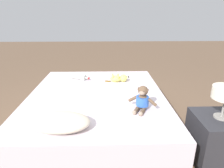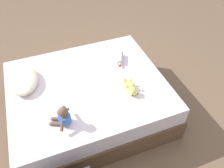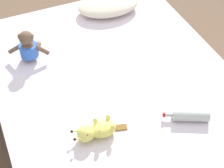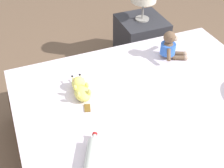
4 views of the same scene
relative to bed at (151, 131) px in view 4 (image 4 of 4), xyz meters
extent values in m
plane|color=brown|center=(0.00, 0.00, -0.26)|extent=(16.00, 16.00, 0.00)
cube|color=brown|center=(0.00, 0.00, -0.11)|extent=(1.58, 1.87, 0.29)
cube|color=silver|center=(0.00, 0.00, 0.15)|extent=(1.53, 1.82, 0.24)
ellipsoid|color=brown|center=(-0.46, 0.36, 0.34)|extent=(0.14, 0.14, 0.15)
cylinder|color=blue|center=(-0.46, 0.36, 0.35)|extent=(0.16, 0.16, 0.09)
sphere|color=brown|center=(-0.46, 0.36, 0.45)|extent=(0.10, 0.10, 0.10)
ellipsoid|color=gray|center=(-0.44, 0.39, 0.45)|extent=(0.08, 0.07, 0.04)
sphere|color=black|center=(-0.46, 0.40, 0.46)|extent=(0.01, 0.01, 0.01)
sphere|color=black|center=(-0.43, 0.38, 0.46)|extent=(0.01, 0.01, 0.01)
cylinder|color=brown|center=(-0.50, 0.38, 0.47)|extent=(0.02, 0.03, 0.03)
cylinder|color=brown|center=(-0.42, 0.34, 0.47)|extent=(0.02, 0.03, 0.03)
cylinder|color=brown|center=(-0.55, 0.40, 0.35)|extent=(0.10, 0.07, 0.08)
cylinder|color=brown|center=(-0.38, 0.31, 0.35)|extent=(0.10, 0.07, 0.08)
cylinder|color=brown|center=(-0.45, 0.45, 0.29)|extent=(0.08, 0.11, 0.04)
cylinder|color=brown|center=(-0.39, 0.43, 0.29)|extent=(0.08, 0.11, 0.04)
sphere|color=gray|center=(-0.43, 0.50, 0.29)|extent=(0.04, 0.04, 0.04)
sphere|color=gray|center=(-0.37, 0.47, 0.29)|extent=(0.04, 0.04, 0.04)
ellipsoid|color=#EAE066|center=(-0.24, -0.43, 0.31)|extent=(0.15, 0.12, 0.08)
sphere|color=#EAE066|center=(-0.34, -0.43, 0.32)|extent=(0.10, 0.10, 0.10)
cone|color=#EAE066|center=(-0.39, -0.46, 0.33)|extent=(0.06, 0.03, 0.05)
sphere|color=black|center=(-0.42, -0.45, 0.34)|extent=(0.02, 0.02, 0.02)
cone|color=#EAE066|center=(-0.39, -0.40, 0.33)|extent=(0.06, 0.03, 0.05)
sphere|color=black|center=(-0.41, -0.40, 0.34)|extent=(0.02, 0.02, 0.02)
sphere|color=red|center=(-0.34, -0.46, 0.35)|extent=(0.02, 0.02, 0.02)
sphere|color=red|center=(-0.34, -0.40, 0.35)|extent=(0.02, 0.02, 0.02)
ellipsoid|color=#EAE066|center=(-0.27, -0.47, 0.35)|extent=(0.03, 0.03, 0.05)
ellipsoid|color=#EAE066|center=(-0.27, -0.39, 0.35)|extent=(0.03, 0.03, 0.05)
ellipsoid|color=#EAE066|center=(-0.20, -0.47, 0.35)|extent=(0.03, 0.03, 0.05)
ellipsoid|color=#EAE066|center=(-0.19, -0.40, 0.35)|extent=(0.03, 0.03, 0.05)
cube|color=brown|center=(-0.13, -0.44, 0.27)|extent=(0.08, 0.06, 0.01)
cylinder|color=#B7BCB2|center=(0.27, -0.54, 0.30)|extent=(0.22, 0.16, 0.07)
cylinder|color=#B7BCB2|center=(0.15, -0.49, 0.30)|extent=(0.05, 0.04, 0.02)
cylinder|color=red|center=(0.13, -0.47, 0.30)|extent=(0.03, 0.03, 0.03)
cube|color=#2D2D33|center=(-1.18, 0.49, -0.01)|extent=(0.46, 0.46, 0.49)
cylinder|color=gray|center=(-1.18, 0.49, 0.24)|extent=(0.14, 0.14, 0.01)
cylinder|color=gray|center=(-1.18, 0.49, 0.34)|extent=(0.02, 0.02, 0.18)
camera|label=1|loc=(-0.12, 2.06, 1.16)|focal=31.33mm
camera|label=2|loc=(-1.86, 0.40, 2.14)|focal=36.06mm
camera|label=3|loc=(-0.67, -1.55, 1.92)|focal=56.78mm
camera|label=4|loc=(1.22, -0.80, 1.65)|focal=47.15mm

